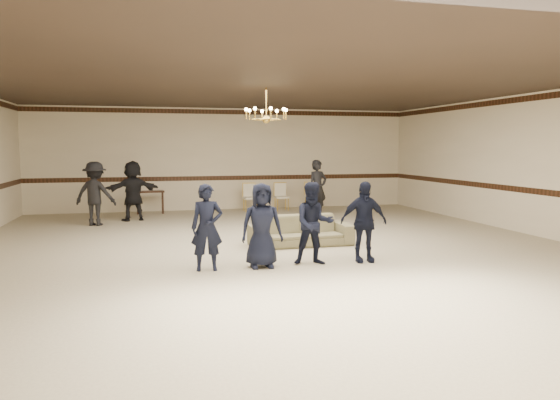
{
  "coord_description": "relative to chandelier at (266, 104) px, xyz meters",
  "views": [
    {
      "loc": [
        -2.41,
        -9.83,
        1.99
      ],
      "look_at": [
        -0.08,
        -0.5,
        1.03
      ],
      "focal_mm": 34.13,
      "sensor_mm": 36.0,
      "label": 1
    }
  ],
  "objects": [
    {
      "name": "crown_molding",
      "position": [
        0.0,
        5.99,
        0.21
      ],
      "size": [
        12.0,
        0.02,
        0.14
      ],
      "primitive_type": "cube",
      "color": "#3A1E11",
      "rests_on": "wall_back"
    },
    {
      "name": "adult_left",
      "position": [
        -3.71,
        3.27,
        -2.07
      ],
      "size": [
        1.19,
        0.93,
        1.62
      ],
      "primitive_type": "imported",
      "rotation": [
        0.0,
        0.0,
        2.79
      ],
      "color": "black",
      "rests_on": "floor"
    },
    {
      "name": "settee",
      "position": [
        0.57,
        -0.59,
        -2.57
      ],
      "size": [
        2.08,
        0.85,
        0.6
      ],
      "primitive_type": "imported",
      "rotation": [
        0.0,
        0.0,
        0.02
      ],
      "color": "#736C4D",
      "rests_on": "floor"
    },
    {
      "name": "boy_b",
      "position": [
        -0.6,
        -2.35,
        -2.17
      ],
      "size": [
        0.7,
        0.46,
        1.4
      ],
      "primitive_type": "imported",
      "rotation": [
        0.0,
        0.0,
        -0.03
      ],
      "color": "black",
      "rests_on": "floor"
    },
    {
      "name": "adult_right",
      "position": [
        2.29,
        3.57,
        -2.07
      ],
      "size": [
        0.68,
        0.54,
        1.62
      ],
      "primitive_type": "imported",
      "rotation": [
        0.0,
        0.0,
        0.3
      ],
      "color": "black",
      "rests_on": "floor"
    },
    {
      "name": "chandelier",
      "position": [
        0.0,
        0.0,
        0.0
      ],
      "size": [
        0.94,
        0.94,
        0.89
      ],
      "primitive_type": null,
      "color": "gold",
      "rests_on": "ceiling"
    },
    {
      "name": "boy_a",
      "position": [
        -1.5,
        -2.35,
        -2.17
      ],
      "size": [
        0.53,
        0.37,
        1.4
      ],
      "primitive_type": "imported",
      "rotation": [
        0.0,
        0.0,
        -0.07
      ],
      "color": "black",
      "rests_on": "floor"
    },
    {
      "name": "banquet_chair_right",
      "position": [
        2.65,
        5.23,
        -2.45
      ],
      "size": [
        0.43,
        0.43,
        0.86
      ],
      "primitive_type": null,
      "rotation": [
        0.0,
        0.0,
        0.04
      ],
      "color": "#EDE4C7",
      "rests_on": "floor"
    },
    {
      "name": "banquet_chair_left",
      "position": [
        0.65,
        5.23,
        -2.45
      ],
      "size": [
        0.45,
        0.45,
        0.86
      ],
      "primitive_type": null,
      "rotation": [
        0.0,
        0.0,
        0.08
      ],
      "color": "#EDE4C7",
      "rests_on": "floor"
    },
    {
      "name": "boy_c",
      "position": [
        0.3,
        -2.35,
        -2.17
      ],
      "size": [
        0.75,
        0.62,
        1.4
      ],
      "primitive_type": "imported",
      "rotation": [
        0.0,
        0.0,
        -0.14
      ],
      "color": "black",
      "rests_on": "floor"
    },
    {
      "name": "chair_rail",
      "position": [
        0.0,
        5.99,
        -1.88
      ],
      "size": [
        12.0,
        0.02,
        0.14
      ],
      "primitive_type": "cube",
      "color": "#3A1E11",
      "rests_on": "wall_back"
    },
    {
      "name": "boy_d",
      "position": [
        1.2,
        -2.35,
        -2.17
      ],
      "size": [
        0.84,
        0.4,
        1.4
      ],
      "primitive_type": "imported",
      "rotation": [
        0.0,
        0.0,
        -0.07
      ],
      "color": "black",
      "rests_on": "floor"
    },
    {
      "name": "console_table",
      "position": [
        -2.35,
        5.43,
        -2.53
      ],
      "size": [
        0.84,
        0.42,
        0.68
      ],
      "primitive_type": "cube",
      "rotation": [
        0.0,
        0.0,
        0.1
      ],
      "color": "black",
      "rests_on": "floor"
    },
    {
      "name": "banquet_chair_mid",
      "position": [
        1.65,
        5.23,
        -2.45
      ],
      "size": [
        0.43,
        0.43,
        0.86
      ],
      "primitive_type": null,
      "rotation": [
        0.0,
        0.0,
        0.04
      ],
      "color": "#EDE4C7",
      "rests_on": "floor"
    },
    {
      "name": "adult_mid",
      "position": [
        -2.81,
        3.97,
        -2.07
      ],
      "size": [
        1.58,
        0.92,
        1.62
      ],
      "primitive_type": "imported",
      "rotation": [
        0.0,
        0.0,
        3.46
      ],
      "color": "black",
      "rests_on": "floor"
    },
    {
      "name": "room",
      "position": [
        0.0,
        -1.0,
        -1.28
      ],
      "size": [
        12.01,
        14.01,
        3.21
      ],
      "color": "#BDB391",
      "rests_on": "ground"
    }
  ]
}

